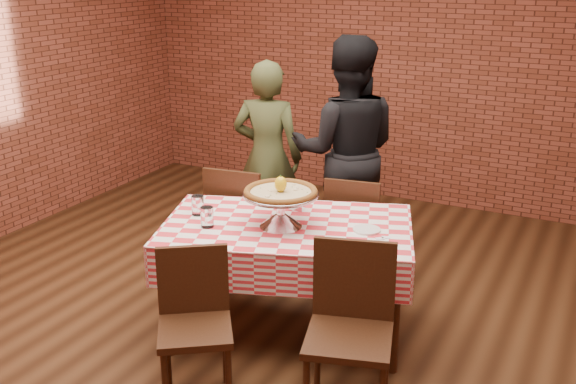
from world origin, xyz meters
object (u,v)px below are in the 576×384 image
at_px(chair_near_left, 195,333).
at_px(chair_far_left, 244,222).
at_px(table, 287,279).
at_px(water_glass_right, 198,205).
at_px(pizza_stand, 281,210).
at_px(chair_far_right, 356,230).
at_px(diner_black, 346,151).
at_px(pizza, 281,193).
at_px(chair_near_right, 349,337).
at_px(diner_olive, 268,157).
at_px(condiment_caddy, 297,200).
at_px(water_glass_left, 207,217).

bearing_deg(chair_near_left, chair_far_left, 75.93).
bearing_deg(table, water_glass_right, -169.64).
distance_m(pizza_stand, chair_far_right, 1.00).
relative_size(table, diner_black, 0.85).
height_order(chair_far_left, diner_black, diner_black).
xyz_separation_m(pizza, water_glass_right, (-0.57, -0.06, -0.16)).
bearing_deg(table, chair_near_right, -42.49).
xyz_separation_m(diner_olive, diner_black, (0.65, 0.09, 0.11)).
relative_size(table, chair_near_right, 1.65).
height_order(condiment_caddy, diner_olive, diner_olive).
bearing_deg(pizza, condiment_caddy, 96.58).
relative_size(water_glass_left, diner_black, 0.07).
bearing_deg(table, chair_far_right, 80.18).
height_order(diner_olive, diner_black, diner_black).
bearing_deg(water_glass_right, chair_far_right, 52.11).
height_order(water_glass_left, chair_near_left, water_glass_left).
xyz_separation_m(condiment_caddy, chair_far_right, (0.20, 0.57, -0.39)).
bearing_deg(chair_near_right, water_glass_right, 142.68).
relative_size(condiment_caddy, chair_near_right, 0.14).
height_order(pizza_stand, pizza, pizza).
relative_size(table, water_glass_right, 11.96).
distance_m(chair_far_right, diner_olive, 1.04).
bearing_deg(diner_olive, water_glass_left, 91.80).
bearing_deg(chair_far_left, chair_near_right, 131.57).
xyz_separation_m(table, pizza, (-0.02, -0.04, 0.60)).
relative_size(diner_olive, diner_black, 0.88).
bearing_deg(pizza_stand, pizza, 0.00).
relative_size(pizza_stand, chair_far_right, 0.55).
height_order(water_glass_left, diner_olive, diner_olive).
height_order(water_glass_left, water_glass_right, same).
bearing_deg(water_glass_right, water_glass_left, -41.68).
distance_m(pizza_stand, condiment_caddy, 0.32).
bearing_deg(chair_far_right, water_glass_left, 53.69).
distance_m(table, pizza, 0.60).
relative_size(pizza, water_glass_left, 3.56).
height_order(water_glass_right, chair_far_right, water_glass_right).
distance_m(water_glass_left, condiment_caddy, 0.64).
bearing_deg(chair_far_left, diner_olive, -85.38).
height_order(water_glass_left, chair_near_right, chair_near_right).
distance_m(water_glass_left, chair_far_left, 0.93).
distance_m(water_glass_left, chair_near_right, 1.20).
bearing_deg(condiment_caddy, diner_olive, 123.58).
bearing_deg(diner_olive, chair_near_right, 117.00).
bearing_deg(water_glass_left, pizza_stand, 28.11).
bearing_deg(chair_near_right, diner_olive, 113.30).
relative_size(condiment_caddy, diner_black, 0.07).
distance_m(chair_near_left, chair_near_right, 0.82).
bearing_deg(chair_far_left, condiment_caddy, 146.65).
relative_size(chair_far_left, chair_far_right, 1.05).
xyz_separation_m(chair_far_left, diner_olive, (-0.12, 0.61, 0.33)).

